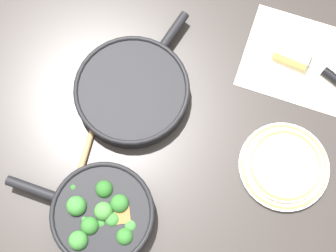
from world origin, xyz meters
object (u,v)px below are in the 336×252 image
skillet_broccoli (101,214)px  dinner_plate_stack (284,166)px  wooden_spoon (89,141)px  cheese_block (293,53)px  grater_knife (325,72)px  skillet_eggs (133,91)px

skillet_broccoli → dinner_plate_stack: skillet_broccoli is taller
skillet_broccoli → wooden_spoon: size_ratio=0.92×
skillet_broccoli → cheese_block: size_ratio=3.75×
cheese_block → wooden_spoon: bearing=-138.1°
grater_knife → skillet_broccoli: bearing=75.8°
cheese_block → grater_knife: bearing=-12.1°
skillet_eggs → skillet_broccoli: bearing=-159.7°
skillet_eggs → dinner_plate_stack: (0.42, -0.07, -0.01)m
skillet_eggs → grater_knife: (0.46, 0.21, -0.02)m
skillet_broccoli → wooden_spoon: skillet_broccoli is taller
skillet_eggs → grater_knife: size_ratio=1.85×
skillet_broccoli → skillet_eggs: bearing=-82.8°
skillet_broccoli → grater_knife: bearing=-127.7°
cheese_block → skillet_broccoli: bearing=-121.3°
skillet_broccoli → grater_knife: skillet_broccoli is taller
wooden_spoon → dinner_plate_stack: size_ratio=1.79×
skillet_eggs → wooden_spoon: size_ratio=1.00×
skillet_broccoli → cheese_block: (0.33, 0.55, -0.01)m
skillet_broccoli → skillet_eggs: 0.32m
wooden_spoon → grater_knife: (0.52, 0.36, 0.00)m
grater_knife → cheese_block: 0.10m
dinner_plate_stack → grater_knife: bearing=81.2°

